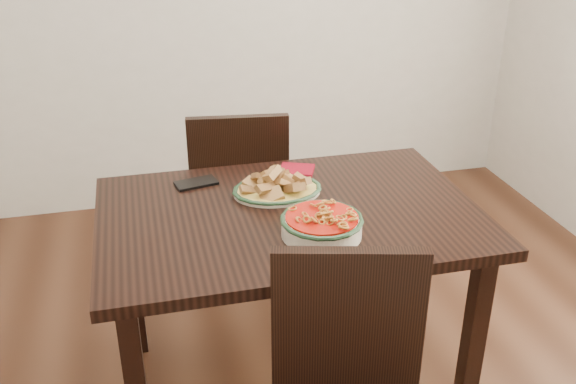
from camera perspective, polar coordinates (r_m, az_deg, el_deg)
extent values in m
cube|color=black|center=(2.17, 0.13, -2.13)|extent=(1.27, 0.85, 0.04)
cube|color=black|center=(2.30, 16.12, -12.68)|extent=(0.06, 0.06, 0.71)
cube|color=black|center=(2.60, -13.72, -7.32)|extent=(0.06, 0.06, 0.71)
cube|color=black|center=(2.79, 9.50, -4.44)|extent=(0.06, 0.06, 0.71)
cube|color=black|center=(2.98, -4.40, -0.47)|extent=(0.47, 0.47, 0.04)
cube|color=black|center=(3.24, -1.41, -2.55)|extent=(0.04, 0.04, 0.41)
cube|color=black|center=(3.23, -7.43, -2.87)|extent=(0.04, 0.04, 0.41)
cube|color=black|center=(2.95, -0.77, -5.68)|extent=(0.04, 0.04, 0.41)
cube|color=black|center=(2.94, -7.42, -6.04)|extent=(0.04, 0.04, 0.41)
cube|color=black|center=(2.71, -4.37, 2.32)|extent=(0.42, 0.09, 0.44)
cube|color=black|center=(1.79, 5.35, -11.18)|extent=(0.42, 0.14, 0.44)
ellipsoid|color=beige|center=(2.28, -0.96, 0.08)|extent=(0.31, 0.23, 0.02)
ellipsoid|color=gold|center=(2.27, -0.96, 0.21)|extent=(0.30, 0.22, 0.01)
torus|color=#19371F|center=(2.27, -0.96, 0.26)|extent=(0.24, 0.24, 0.01)
cylinder|color=beige|center=(2.00, 3.01, -3.09)|extent=(0.25, 0.25, 0.06)
torus|color=#1A3A21|center=(1.99, 3.03, -2.44)|extent=(0.26, 0.26, 0.02)
cylinder|color=#AC1207|center=(1.99, 3.03, -2.31)|extent=(0.23, 0.23, 0.01)
cube|color=black|center=(2.37, -8.17, 0.80)|extent=(0.16, 0.11, 0.01)
cube|color=maroon|center=(2.45, 0.79, 1.99)|extent=(0.16, 0.15, 0.01)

